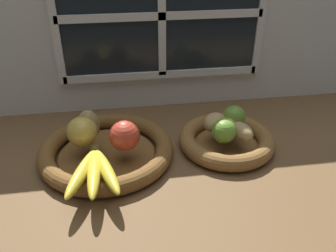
{
  "coord_description": "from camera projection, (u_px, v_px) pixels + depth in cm",
  "views": [
    {
      "loc": [
        -14.25,
        -79.23,
        55.77
      ],
      "look_at": [
        -2.32,
        -0.43,
        8.59
      ],
      "focal_mm": 37.03,
      "sensor_mm": 36.0,
      "label": 1
    }
  ],
  "objects": [
    {
      "name": "ground_plane",
      "position": [
        176.0,
        155.0,
        0.98
      ],
      "size": [
        140.0,
        90.0,
        3.0
      ],
      "primitive_type": "cube",
      "color": "brown"
    },
    {
      "name": "back_wall",
      "position": [
        161.0,
        24.0,
        1.09
      ],
      "size": [
        140.0,
        4.6,
        55.0
      ],
      "color": "silver",
      "rests_on": "ground_plane"
    },
    {
      "name": "fruit_bowl_left",
      "position": [
        107.0,
        151.0,
        0.94
      ],
      "size": [
        36.36,
        36.36,
        4.59
      ],
      "color": "brown",
      "rests_on": "ground_plane"
    },
    {
      "name": "fruit_bowl_right",
      "position": [
        227.0,
        141.0,
        0.98
      ],
      "size": [
        27.06,
        27.06,
        4.59
      ],
      "color": "brown",
      "rests_on": "ground_plane"
    },
    {
      "name": "apple_red_right",
      "position": [
        124.0,
        135.0,
        0.89
      ],
      "size": [
        7.99,
        7.99,
        7.99
      ],
      "primitive_type": "sphere",
      "color": "#CC422D",
      "rests_on": "fruit_bowl_left"
    },
    {
      "name": "apple_golden_left",
      "position": [
        82.0,
        131.0,
        0.9
      ],
      "size": [
        7.99,
        7.99,
        7.99
      ],
      "primitive_type": "sphere",
      "color": "gold",
      "rests_on": "fruit_bowl_left"
    },
    {
      "name": "pear_brown",
      "position": [
        89.0,
        125.0,
        0.92
      ],
      "size": [
        7.57,
        7.58,
        8.67
      ],
      "primitive_type": "ellipsoid",
      "rotation": [
        0.0,
        0.0,
        3.51
      ],
      "color": "olive",
      "rests_on": "fruit_bowl_left"
    },
    {
      "name": "banana_bunch_front",
      "position": [
        94.0,
        171.0,
        0.8
      ],
      "size": [
        13.86,
        19.9,
        3.02
      ],
      "color": "yellow",
      "rests_on": "fruit_bowl_left"
    },
    {
      "name": "potato_small",
      "position": [
        242.0,
        131.0,
        0.94
      ],
      "size": [
        7.11,
        8.73,
        4.55
      ],
      "primitive_type": "ellipsoid",
      "rotation": [
        0.0,
        0.0,
        1.93
      ],
      "color": "tan",
      "rests_on": "fruit_bowl_right"
    },
    {
      "name": "potato_back",
      "position": [
        230.0,
        119.0,
        0.99
      ],
      "size": [
        8.18,
        6.05,
        4.34
      ],
      "primitive_type": "ellipsoid",
      "rotation": [
        0.0,
        0.0,
        3.26
      ],
      "color": "tan",
      "rests_on": "fruit_bowl_right"
    },
    {
      "name": "potato_oblong",
      "position": [
        214.0,
        122.0,
        0.97
      ],
      "size": [
        9.03,
        9.24,
        5.09
      ],
      "primitive_type": "ellipsoid",
      "rotation": [
        0.0,
        0.0,
        0.86
      ],
      "color": "tan",
      "rests_on": "fruit_bowl_right"
    },
    {
      "name": "potato_large",
      "position": [
        228.0,
        127.0,
        0.96
      ],
      "size": [
        5.91,
        7.23,
        4.3
      ],
      "primitive_type": "ellipsoid",
      "rotation": [
        0.0,
        0.0,
        4.55
      ],
      "color": "tan",
      "rests_on": "fruit_bowl_right"
    },
    {
      "name": "lime_near",
      "position": [
        224.0,
        131.0,
        0.92
      ],
      "size": [
        6.56,
        6.56,
        6.56
      ],
      "primitive_type": "sphere",
      "color": "#6B9E33",
      "rests_on": "fruit_bowl_right"
    },
    {
      "name": "lime_far",
      "position": [
        234.0,
        117.0,
        0.99
      ],
      "size": [
        6.49,
        6.49,
        6.49
      ],
      "primitive_type": "sphere",
      "color": "olive",
      "rests_on": "fruit_bowl_right"
    }
  ]
}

